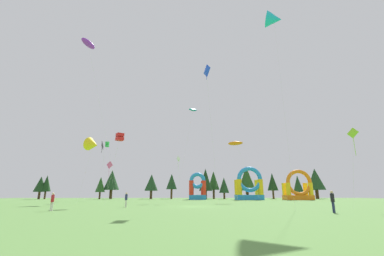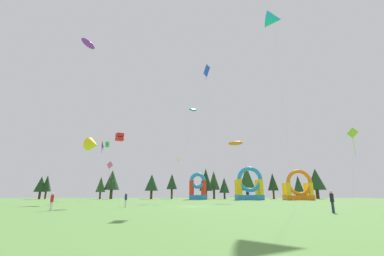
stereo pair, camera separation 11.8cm
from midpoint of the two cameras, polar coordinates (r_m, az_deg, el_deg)
ground_plane at (r=32.37m, az=0.51°, el=-16.89°), size 120.00×120.00×0.00m
kite_pink_diamond at (r=61.15m, az=-17.68°, el=-7.85°), size 2.45×1.28×8.24m
kite_purple_parafoil at (r=46.31m, az=-21.80°, el=16.81°), size 4.93×11.73×25.22m
kite_cyan_delta at (r=38.50m, az=17.61°, el=21.86°), size 2.90×6.17×25.05m
kite_white_diamond at (r=42.63m, az=-3.10°, el=-6.99°), size 0.90×2.28×7.33m
kite_lime_diamond at (r=30.27m, az=31.85°, el=-1.13°), size 1.17×3.27×7.76m
kite_red_box at (r=35.33m, az=-15.56°, el=-1.93°), size 2.85×3.65×9.20m
kite_orange_parafoil at (r=50.11m, az=9.62°, el=-3.33°), size 6.03×1.74×11.40m
kite_green_box at (r=64.02m, az=-18.07°, el=-3.47°), size 0.77×6.04×13.29m
kite_teal_parafoil at (r=56.75m, az=0.25°, el=4.03°), size 4.44×5.54×19.97m
kite_black_diamond at (r=50.76m, az=-19.25°, el=-3.78°), size 2.00×2.76×10.70m
kite_blue_diamond at (r=33.72m, az=3.06°, el=12.32°), size 2.11×5.14×17.28m
kite_yellow_delta at (r=43.63m, az=-20.90°, el=-3.45°), size 2.99×3.23×10.19m
person_midfield at (r=27.06m, az=-28.33°, el=-13.77°), size 0.32×0.32×1.60m
person_far_side at (r=31.24m, az=-14.24°, el=-14.78°), size 0.40×0.40×1.64m
person_left_edge at (r=24.67m, az=28.56°, el=-13.66°), size 0.31×0.31×1.75m
inflatable_orange_dome at (r=67.34m, az=1.30°, el=-13.34°), size 4.24×4.08×6.65m
inflatable_yellow_castle at (r=65.85m, az=12.56°, el=-12.70°), size 6.32×4.32×7.85m
inflatable_blue_arch at (r=68.47m, az=22.45°, el=-12.36°), size 6.37×3.85×7.08m
tree_row_0 at (r=83.07m, az=-30.25°, el=-10.65°), size 3.24×3.24×6.04m
tree_row_1 at (r=82.93m, az=-29.26°, el=-10.60°), size 2.56×2.56×6.40m
tree_row_2 at (r=78.08m, az=-19.38°, el=-11.66°), size 2.63×2.63×6.03m
tree_row_3 at (r=80.05m, az=-17.13°, el=-10.90°), size 4.44×4.44×8.14m
tree_row_4 at (r=76.12m, az=-8.82°, el=-11.79°), size 3.77×3.77×6.84m
tree_row_5 at (r=76.67m, az=-4.39°, el=-11.70°), size 3.13×3.13×7.06m
tree_row_6 at (r=74.38m, az=3.10°, el=-11.32°), size 3.67×3.67×8.34m
tree_row_7 at (r=78.10m, az=4.86°, el=-11.45°), size 3.43×3.43×7.94m
tree_row_8 at (r=75.92m, az=7.16°, el=-12.39°), size 2.87×2.87×5.94m
tree_row_9 at (r=79.74m, az=12.03°, el=-10.79°), size 5.01×5.01×9.41m
tree_row_10 at (r=81.16m, az=17.39°, el=-11.25°), size 3.04×3.04×7.36m
tree_row_11 at (r=82.75m, az=22.38°, el=-11.35°), size 2.89×2.89×6.62m
tree_row_12 at (r=86.13m, az=25.63°, el=-10.14°), size 5.16×5.16×8.70m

